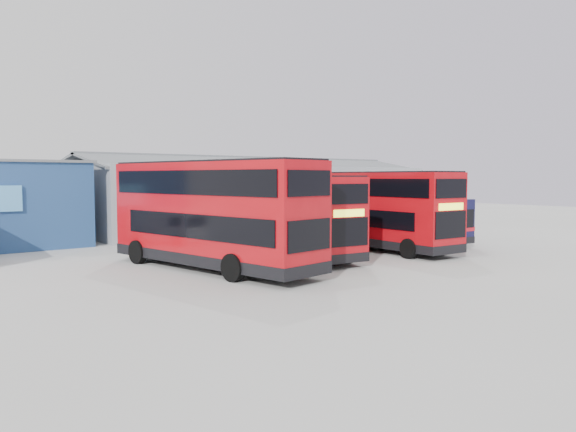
{
  "coord_description": "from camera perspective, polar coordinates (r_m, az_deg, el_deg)",
  "views": [
    {
      "loc": [
        -20.1,
        -18.9,
        4.16
      ],
      "look_at": [
        -1.46,
        3.91,
        2.1
      ],
      "focal_mm": 35.0,
      "sensor_mm": 36.0,
      "label": 1
    }
  ],
  "objects": [
    {
      "name": "double_decker_right",
      "position": [
        32.4,
        9.01,
        0.51
      ],
      "size": [
        3.38,
        10.7,
        4.46
      ],
      "rotation": [
        0.0,
        0.0,
        -0.08
      ],
      "color": "#AB0910",
      "rests_on": "ground"
    },
    {
      "name": "single_decker_blue",
      "position": [
        36.83,
        10.74,
        -0.33
      ],
      "size": [
        3.21,
        10.73,
        2.87
      ],
      "rotation": [
        0.0,
        0.0,
        3.07
      ],
      "color": "#0B1133",
      "rests_on": "ground"
    },
    {
      "name": "double_decker_centre",
      "position": [
        29.16,
        0.21,
        -0.05
      ],
      "size": [
        3.71,
        10.2,
        4.22
      ],
      "rotation": [
        0.0,
        0.0,
        -0.13
      ],
      "color": "#AB0910",
      "rests_on": "ground"
    },
    {
      "name": "double_decker_left",
      "position": [
        25.23,
        -7.76,
        0.02
      ],
      "size": [
        4.31,
        11.76,
        4.87
      ],
      "rotation": [
        0.0,
        0.0,
        3.28
      ],
      "color": "#AB0910",
      "rests_on": "ground"
    },
    {
      "name": "ground_plane",
      "position": [
        27.91,
        7.44,
        -4.61
      ],
      "size": [
        120.0,
        120.0,
        0.0
      ],
      "primitive_type": "plane",
      "color": "#ABABA6",
      "rests_on": "ground"
    },
    {
      "name": "maintenance_shed",
      "position": [
        48.02,
        -3.42,
        2.13
      ],
      "size": [
        30.5,
        12.0,
        5.89
      ],
      "color": "#91979F",
      "rests_on": "ground"
    }
  ]
}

